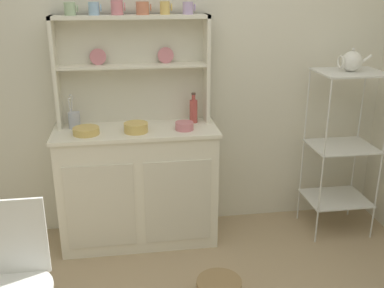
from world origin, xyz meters
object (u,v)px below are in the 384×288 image
Objects in this scene: wire_chair at (14,271)px; cup_sage_0 at (70,9)px; porcelain_teapot at (352,61)px; utensil_jar at (74,120)px; hutch_cabinet at (138,184)px; bowl_mixing_large at (86,131)px; hutch_shelf_unit at (132,62)px; bakers_rack at (343,139)px; jam_bottle at (193,110)px.

cup_sage_0 reaches higher than wire_chair.
porcelain_teapot is (2.09, 0.99, 0.77)m from wire_chair.
utensil_jar is 1.93m from porcelain_teapot.
bowl_mixing_large is at bearing -167.27° from hutch_cabinet.
porcelain_teapot is (1.86, -0.19, -0.35)m from cup_sage_0.
hutch_shelf_unit is (0.00, 0.16, 0.84)m from hutch_cabinet.
porcelain_teapot is (-0.00, -0.00, 0.56)m from bakers_rack.
bakers_rack is 1.90m from utensil_jar.
hutch_shelf_unit reaches higher than hutch_cabinet.
porcelain_teapot reaches higher than wire_chair.
utensil_jar is at bearing 51.96° from wire_chair.
bakers_rack is at bearing -2.67° from wire_chair.
bowl_mixing_large is (0.29, 0.98, 0.36)m from wire_chair.
jam_bottle is (0.41, -0.08, -0.34)m from hutch_shelf_unit.
utensil_jar is (0.20, 1.13, 0.40)m from wire_chair.
porcelain_teapot reaches higher than hutch_cabinet.
wire_chair is at bearing -131.89° from jam_bottle.
bakers_rack reaches higher than hutch_cabinet.
bowl_mixing_large is 0.18m from utensil_jar.
hutch_shelf_unit reaches higher than bakers_rack.
hutch_cabinet is 0.63m from utensil_jar.
hutch_shelf_unit is at bearing 6.43° from cup_sage_0.
cup_sage_0 reaches higher than bowl_mixing_large.
bakers_rack is 5.30× the size of utensil_jar.
hutch_cabinet is at bearing 177.27° from bakers_rack.
bakers_rack is at bearing -5.92° from cup_sage_0.
porcelain_teapot is at bearing -180.00° from bakers_rack.
hutch_shelf_unit is at bearing 170.96° from bakers_rack.
utensil_jar is (-0.03, -0.04, -0.72)m from cup_sage_0.
wire_chair is at bearing -106.42° from bowl_mixing_large.
bowl_mixing_large is 0.75× the size of utensil_jar.
cup_sage_0 is at bearing 50.78° from wire_chair.
porcelain_teapot is (1.48, -0.24, 0.00)m from hutch_shelf_unit.
hutch_cabinet is 0.86m from hutch_shelf_unit.
wire_chair is 1.59m from jam_bottle.
porcelain_teapot is at bearing 0.09° from bowl_mixing_large.
jam_bottle is (1.03, 1.14, 0.43)m from wire_chair.
hutch_shelf_unit is at bearing 36.29° from bowl_mixing_large.
jam_bottle is (-1.07, 0.16, 0.21)m from bakers_rack.
wire_chair is at bearing -154.75° from porcelain_teapot.
bowl_mixing_large is at bearing -179.91° from bakers_rack.
utensil_jar is at bearing 169.27° from hutch_cabinet.
porcelain_teapot reaches higher than bowl_mixing_large.
jam_bottle is at bearing -10.83° from hutch_shelf_unit.
wire_chair is 2.44m from porcelain_teapot.
hutch_shelf_unit is 0.85× the size of bakers_rack.
jam_bottle is at bearing 171.65° from bakers_rack.
wire_chair is 1.09m from bowl_mixing_large.
porcelain_teapot is (1.07, -0.16, 0.35)m from jam_bottle.
bowl_mixing_large reaches higher than hutch_cabinet.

